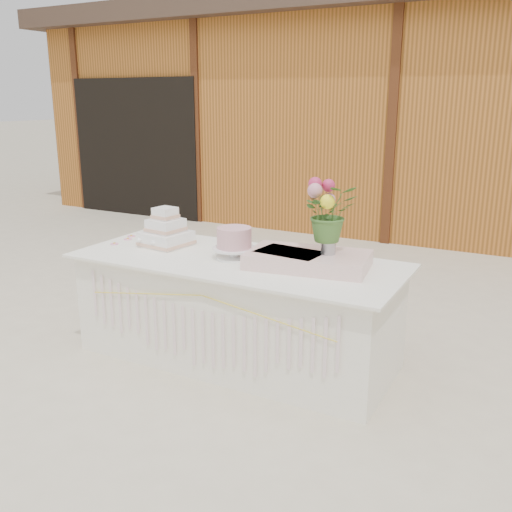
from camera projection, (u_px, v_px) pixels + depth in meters
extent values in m
plane|color=beige|center=(237.00, 357.00, 4.29)|extent=(80.00, 80.00, 0.00)
cube|color=#AE6224|center=(426.00, 123.00, 8.99)|extent=(12.00, 4.00, 3.00)
cube|color=#3C2B21|center=(435.00, 11.00, 8.55)|extent=(12.60, 4.60, 0.30)
cube|color=black|center=(135.00, 148.00, 9.29)|extent=(2.40, 0.08, 2.20)
cube|color=white|center=(237.00, 311.00, 4.19)|extent=(2.28, 0.88, 0.75)
cube|color=white|center=(236.00, 260.00, 4.09)|extent=(2.40, 1.00, 0.02)
cube|color=white|center=(166.00, 239.00, 4.45)|extent=(0.36, 0.36, 0.11)
cube|color=#E5AE91|center=(166.00, 243.00, 4.46)|extent=(0.37, 0.37, 0.03)
cube|color=white|center=(166.00, 225.00, 4.42)|extent=(0.26, 0.26, 0.10)
cube|color=#E5AE91|center=(166.00, 229.00, 4.43)|extent=(0.27, 0.27, 0.03)
cube|color=white|center=(165.00, 213.00, 4.40)|extent=(0.17, 0.17, 0.09)
cube|color=#E5AE91|center=(165.00, 216.00, 4.40)|extent=(0.18, 0.18, 0.03)
cylinder|color=white|center=(234.00, 257.00, 4.10)|extent=(0.27, 0.27, 0.02)
cylinder|color=white|center=(234.00, 253.00, 4.09)|extent=(0.08, 0.08, 0.05)
cylinder|color=white|center=(234.00, 248.00, 4.09)|extent=(0.32, 0.32, 0.01)
cylinder|color=#EAA8AF|center=(234.00, 238.00, 4.06)|extent=(0.25, 0.25, 0.15)
cube|color=#FFD2CD|center=(308.00, 260.00, 3.88)|extent=(0.87, 0.58, 0.10)
cylinder|color=#B0B1B5|center=(329.00, 244.00, 3.82)|extent=(0.10, 0.10, 0.14)
imported|color=#3F6A2A|center=(330.00, 206.00, 3.75)|extent=(0.46, 0.45, 0.39)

